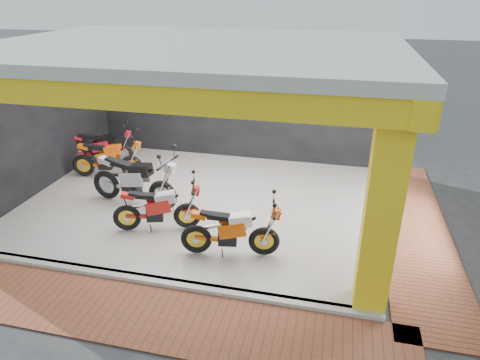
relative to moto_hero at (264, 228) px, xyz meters
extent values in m
plane|color=#2D2D30|center=(-1.88, -0.12, -0.70)|extent=(80.00, 80.00, 0.00)
cube|color=silver|center=(-1.88, 1.88, -0.65)|extent=(8.00, 6.00, 0.10)
cube|color=beige|center=(-1.88, 1.88, 2.90)|extent=(8.40, 6.40, 0.20)
cube|color=black|center=(-1.88, 4.98, 1.05)|extent=(8.20, 0.20, 3.50)
cube|color=black|center=(-5.98, 1.88, 1.05)|extent=(0.20, 6.20, 3.50)
cube|color=yellow|center=(1.87, -0.87, 1.05)|extent=(0.50, 0.50, 3.50)
cube|color=yellow|center=(-1.88, -1.12, 2.60)|extent=(8.40, 0.30, 0.40)
cube|color=yellow|center=(2.12, 1.88, 2.60)|extent=(0.30, 6.40, 0.40)
cube|color=silver|center=(-1.88, -1.14, -0.65)|extent=(8.00, 0.20, 0.10)
cube|color=brown|center=(-1.88, -1.92, -0.68)|extent=(9.00, 1.40, 0.03)
cube|color=brown|center=(2.92, 1.88, -0.68)|extent=(1.40, 7.00, 0.03)
camera|label=1|loc=(1.13, -6.67, 4.03)|focal=32.00mm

